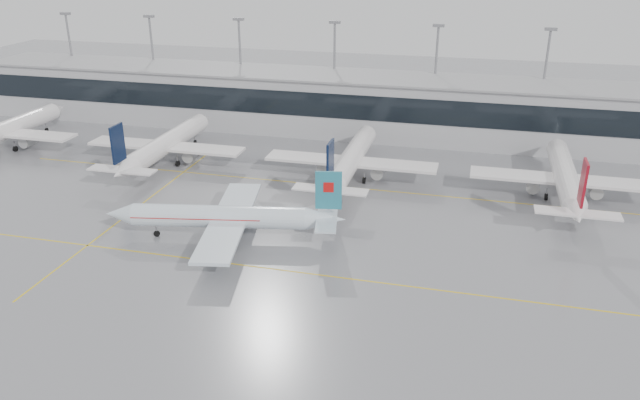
# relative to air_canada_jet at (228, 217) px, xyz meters

# --- Properties ---
(ground) EXTENTS (320.00, 320.00, 0.00)m
(ground) POSITION_rel_air_canada_jet_xyz_m (11.86, -6.87, -3.23)
(ground) COLOR gray
(ground) RESTS_ON ground
(taxi_line_main) EXTENTS (120.00, 0.25, 0.01)m
(taxi_line_main) POSITION_rel_air_canada_jet_xyz_m (11.86, -6.87, -3.23)
(taxi_line_main) COLOR gold
(taxi_line_main) RESTS_ON ground
(taxi_line_north) EXTENTS (120.00, 0.25, 0.01)m
(taxi_line_north) POSITION_rel_air_canada_jet_xyz_m (11.86, 23.13, -3.23)
(taxi_line_north) COLOR gold
(taxi_line_north) RESTS_ON ground
(taxi_line_cross) EXTENTS (0.25, 60.00, 0.01)m
(taxi_line_cross) POSITION_rel_air_canada_jet_xyz_m (-18.14, 8.13, -3.23)
(taxi_line_cross) COLOR gold
(taxi_line_cross) RESTS_ON ground
(terminal) EXTENTS (180.00, 15.00, 12.00)m
(terminal) POSITION_rel_air_canada_jet_xyz_m (11.86, 55.13, 2.77)
(terminal) COLOR #A5A5A9
(terminal) RESTS_ON ground
(terminal_glass) EXTENTS (180.00, 0.20, 5.00)m
(terminal_glass) POSITION_rel_air_canada_jet_xyz_m (11.86, 47.58, 4.27)
(terminal_glass) COLOR black
(terminal_glass) RESTS_ON ground
(terminal_roof) EXTENTS (182.00, 16.00, 0.40)m
(terminal_roof) POSITION_rel_air_canada_jet_xyz_m (11.86, 55.13, 8.97)
(terminal_roof) COLOR gray
(terminal_roof) RESTS_ON ground
(light_masts) EXTENTS (156.40, 1.00, 22.60)m
(light_masts) POSITION_rel_air_canada_jet_xyz_m (11.86, 61.13, 10.11)
(light_masts) COLOR gray
(light_masts) RESTS_ON ground
(air_canada_jet) EXTENTS (33.69, 26.59, 10.32)m
(air_canada_jet) POSITION_rel_air_canada_jet_xyz_m (0.00, 0.00, 0.00)
(air_canada_jet) COLOR silver
(air_canada_jet) RESTS_ON ground
(parked_jet_a) EXTENTS (29.64, 36.96, 11.72)m
(parked_jet_a) POSITION_rel_air_canada_jet_xyz_m (-58.14, 26.82, 0.48)
(parked_jet_a) COLOR white
(parked_jet_a) RESTS_ON ground
(parked_jet_b) EXTENTS (29.64, 36.96, 11.72)m
(parked_jet_b) POSITION_rel_air_canada_jet_xyz_m (-23.14, 26.82, 0.48)
(parked_jet_b) COLOR white
(parked_jet_b) RESTS_ON ground
(parked_jet_c) EXTENTS (29.64, 36.96, 11.72)m
(parked_jet_c) POSITION_rel_air_canada_jet_xyz_m (11.86, 26.82, 0.48)
(parked_jet_c) COLOR white
(parked_jet_c) RESTS_ON ground
(parked_jet_d) EXTENTS (29.64, 36.96, 11.72)m
(parked_jet_d) POSITION_rel_air_canada_jet_xyz_m (46.86, 26.82, 0.48)
(parked_jet_d) COLOR white
(parked_jet_d) RESTS_ON ground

